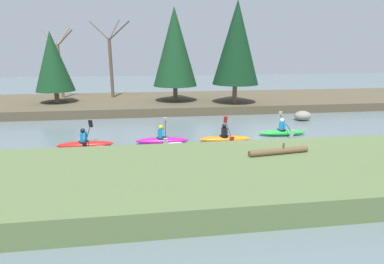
{
  "coord_description": "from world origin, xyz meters",
  "views": [
    {
      "loc": [
        -5.55,
        -15.19,
        4.63
      ],
      "look_at": [
        -3.53,
        -0.24,
        0.55
      ],
      "focal_mm": 28.0,
      "sensor_mm": 36.0,
      "label": 1
    }
  ],
  "objects": [
    {
      "name": "driftwood_log",
      "position": [
        -0.77,
        -4.8,
        0.9
      ],
      "size": [
        2.47,
        0.54,
        0.44
      ],
      "rotation": [
        0.0,
        0.0,
        0.12
      ],
      "color": "brown",
      "rests_on": "riverbank_near"
    },
    {
      "name": "kayaker_middle",
      "position": [
        -1.7,
        -0.49,
        0.2
      ],
      "size": [
        2.79,
        2.07,
        1.2
      ],
      "rotation": [
        0.0,
        0.0,
        -0.07
      ],
      "color": "orange",
      "rests_on": "ground"
    },
    {
      "name": "riverbank_near",
      "position": [
        0.0,
        -5.67,
        0.39
      ],
      "size": [
        44.0,
        5.74,
        0.78
      ],
      "color": "#5B7042",
      "rests_on": "ground"
    },
    {
      "name": "bare_tree_upstream",
      "position": [
        -13.34,
        12.61,
        3.51
      ],
      "size": [
        3.36,
        3.32,
        6.08
      ],
      "color": "#7A664C",
      "rests_on": "riverbank_far"
    },
    {
      "name": "kayaker_trailing",
      "position": [
        -4.99,
        -0.35,
        0.2
      ],
      "size": [
        2.78,
        2.07,
        1.2
      ],
      "rotation": [
        0.0,
        0.0,
        -0.05
      ],
      "color": "#C61999",
      "rests_on": "ground"
    },
    {
      "name": "bare_tree_mid_upstream",
      "position": [
        -8.97,
        12.28,
        3.83
      ],
      "size": [
        3.72,
        3.68,
        6.77
      ],
      "color": "brown",
      "rests_on": "riverbank_far"
    },
    {
      "name": "conifer_tree_far_left",
      "position": [
        -13.11,
        9.94,
        3.84
      ],
      "size": [
        2.97,
        2.97,
        5.5
      ],
      "color": "#7A664C",
      "rests_on": "riverbank_far"
    },
    {
      "name": "conifer_tree_mid_left",
      "position": [
        1.01,
        7.95,
        5.24
      ],
      "size": [
        3.59,
        3.59,
        7.73
      ],
      "color": "#7A664C",
      "rests_on": "riverbank_far"
    },
    {
      "name": "boulder_midstream",
      "position": [
        4.74,
        3.83,
        0.33
      ],
      "size": [
        1.16,
        0.91,
        0.66
      ],
      "color": "gray",
      "rests_on": "ground"
    },
    {
      "name": "riverbank_far",
      "position": [
        0.0,
        10.74,
        0.32
      ],
      "size": [
        44.0,
        9.24,
        0.64
      ],
      "color": "brown",
      "rests_on": "ground"
    },
    {
      "name": "ground_plane",
      "position": [
        0.0,
        0.0,
        0.0
      ],
      "size": [
        90.0,
        90.0,
        0.0
      ],
      "primitive_type": "plane",
      "color": "slate"
    },
    {
      "name": "kayaker_lead",
      "position": [
        1.73,
        0.35,
        0.22
      ],
      "size": [
        2.78,
        2.07,
        1.2
      ],
      "rotation": [
        0.0,
        0.0,
        -0.05
      ],
      "color": "green",
      "rests_on": "ground"
    },
    {
      "name": "kayaker_far_back",
      "position": [
        -8.79,
        -0.5,
        0.2
      ],
      "size": [
        2.78,
        2.06,
        1.2
      ],
      "rotation": [
        0.0,
        0.0,
        0.02
      ],
      "color": "red",
      "rests_on": "ground"
    },
    {
      "name": "conifer_tree_left",
      "position": [
        -3.61,
        9.5,
        4.94
      ],
      "size": [
        3.56,
        3.56,
        7.37
      ],
      "color": "brown",
      "rests_on": "riverbank_far"
    }
  ]
}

